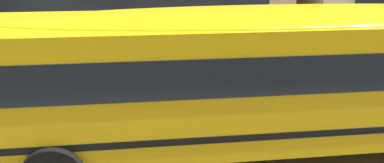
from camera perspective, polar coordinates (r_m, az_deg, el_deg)
name	(u,v)px	position (r m, az deg, el deg)	size (l,w,h in m)	color
ground_plane	(373,106)	(11.10, 26.44, -3.48)	(400.00, 400.00, 0.00)	#54514F
sidewalk_far	(277,43)	(17.37, 13.20, 5.82)	(120.00, 3.00, 0.01)	gray
lane_centreline	(373,106)	(11.09, 26.45, -3.47)	(110.00, 0.16, 0.01)	silver
school_bus	(274,69)	(7.40, 12.64, 1.91)	(13.31, 3.24, 2.97)	yellow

